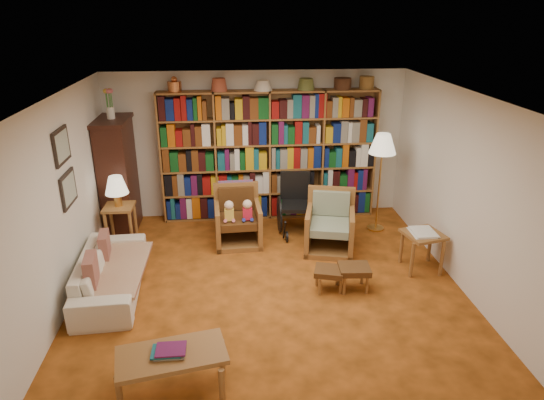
{
  "coord_description": "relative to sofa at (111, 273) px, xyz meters",
  "views": [
    {
      "loc": [
        -0.48,
        -5.53,
        3.45
      ],
      "look_at": [
        0.09,
        0.6,
        0.99
      ],
      "focal_mm": 32.0,
      "sensor_mm": 36.0,
      "label": 1
    }
  ],
  "objects": [
    {
      "name": "armchair_leather",
      "position": [
        1.67,
        1.34,
        0.1
      ],
      "size": [
        0.74,
        0.79,
        0.9
      ],
      "color": "brown",
      "rests_on": "floor"
    },
    {
      "name": "bookshelf",
      "position": [
        2.25,
        2.25,
        0.9
      ],
      "size": [
        3.6,
        0.3,
        2.42
      ],
      "color": "brown",
      "rests_on": "floor"
    },
    {
      "name": "side_table_papers",
      "position": [
        4.2,
        0.18,
        0.2
      ],
      "size": [
        0.6,
        0.6,
        0.59
      ],
      "color": "brown",
      "rests_on": "floor"
    },
    {
      "name": "side_table_lamp",
      "position": [
        -0.1,
        1.26,
        0.24
      ],
      "size": [
        0.44,
        0.44,
        0.68
      ],
      "color": "brown",
      "rests_on": "floor"
    },
    {
      "name": "table_lamp",
      "position": [
        -0.1,
        1.26,
        0.73
      ],
      "size": [
        0.34,
        0.34,
        0.47
      ],
      "color": "#C58E3F",
      "rests_on": "side_table_lamp"
    },
    {
      "name": "wall_front",
      "position": [
        2.05,
        -2.58,
        0.98
      ],
      "size": [
        5.0,
        0.0,
        5.0
      ],
      "primitive_type": "plane",
      "rotation": [
        -1.57,
        0.0,
        0.0
      ],
      "color": "silver",
      "rests_on": "floor"
    },
    {
      "name": "curio_cabinet",
      "position": [
        -0.2,
        1.92,
        0.69
      ],
      "size": [
        0.5,
        0.95,
        2.4
      ],
      "color": "#35160E",
      "rests_on": "floor"
    },
    {
      "name": "wall_left",
      "position": [
        -0.45,
        -0.08,
        0.98
      ],
      "size": [
        0.0,
        5.0,
        5.0
      ],
      "primitive_type": "plane",
      "rotation": [
        1.57,
        0.0,
        1.57
      ],
      "color": "silver",
      "rests_on": "floor"
    },
    {
      "name": "cushion_left",
      "position": [
        -0.13,
        0.35,
        0.18
      ],
      "size": [
        0.16,
        0.38,
        0.37
      ],
      "primitive_type": "cube",
      "rotation": [
        0.0,
        0.0,
        0.13
      ],
      "color": "maroon",
      "rests_on": "sofa"
    },
    {
      "name": "framed_pictures",
      "position": [
        -0.43,
        0.22,
        1.36
      ],
      "size": [
        0.03,
        0.52,
        0.97
      ],
      "color": "black",
      "rests_on": "wall_left"
    },
    {
      "name": "cushion_right",
      "position": [
        -0.13,
        -0.35,
        0.18
      ],
      "size": [
        0.17,
        0.41,
        0.4
      ],
      "primitive_type": "cube",
      "rotation": [
        0.0,
        0.0,
        0.12
      ],
      "color": "maroon",
      "rests_on": "sofa"
    },
    {
      "name": "footstool_b",
      "position": [
        3.13,
        -0.25,
        0.01
      ],
      "size": [
        0.42,
        0.36,
        0.34
      ],
      "color": "#502E15",
      "rests_on": "floor"
    },
    {
      "name": "coffee_table",
      "position": [
        0.96,
        -1.85,
        0.1
      ],
      "size": [
        1.1,
        0.7,
        0.48
      ],
      "color": "brown",
      "rests_on": "floor"
    },
    {
      "name": "wall_right",
      "position": [
        4.55,
        -0.08,
        0.98
      ],
      "size": [
        0.0,
        5.0,
        5.0
      ],
      "primitive_type": "plane",
      "rotation": [
        1.57,
        0.0,
        -1.57
      ],
      "color": "silver",
      "rests_on": "floor"
    },
    {
      "name": "wall_back",
      "position": [
        2.05,
        2.42,
        0.98
      ],
      "size": [
        5.0,
        0.0,
        5.0
      ],
      "primitive_type": "plane",
      "rotation": [
        1.57,
        0.0,
        0.0
      ],
      "color": "silver",
      "rests_on": "floor"
    },
    {
      "name": "floor_lamp",
      "position": [
        3.97,
        1.53,
        1.13
      ],
      "size": [
        0.43,
        0.43,
        1.62
      ],
      "color": "#C58E3F",
      "rests_on": "floor"
    },
    {
      "name": "sofa",
      "position": [
        0.0,
        0.0,
        0.0
      ],
      "size": [
        1.87,
        0.81,
        0.54
      ],
      "primitive_type": "imported",
      "rotation": [
        0.0,
        0.0,
        1.62
      ],
      "color": "beige",
      "rests_on": "floor"
    },
    {
      "name": "ceiling",
      "position": [
        2.05,
        -0.08,
        2.23
      ],
      "size": [
        5.0,
        5.0,
        0.0
      ],
      "primitive_type": "plane",
      "rotation": [
        3.14,
        0.0,
        0.0
      ],
      "color": "white",
      "rests_on": "wall_back"
    },
    {
      "name": "armchair_sage",
      "position": [
        3.04,
        0.97,
        0.08
      ],
      "size": [
        0.89,
        0.91,
        0.9
      ],
      "color": "brown",
      "rests_on": "floor"
    },
    {
      "name": "footstool_a",
      "position": [
        2.81,
        -0.24,
        -0.01
      ],
      "size": [
        0.44,
        0.4,
        0.31
      ],
      "color": "#502E15",
      "rests_on": "floor"
    },
    {
      "name": "sofa_throw",
      "position": [
        0.05,
        0.0,
        0.03
      ],
      "size": [
        0.79,
        1.45,
        0.04
      ],
      "primitive_type": "cube",
      "rotation": [
        0.0,
        0.0,
        -0.01
      ],
      "color": "beige",
      "rests_on": "sofa"
    },
    {
      "name": "floor",
      "position": [
        2.05,
        -0.08,
        -0.27
      ],
      "size": [
        5.0,
        5.0,
        0.0
      ],
      "primitive_type": "plane",
      "color": "#BE5E1D",
      "rests_on": "ground"
    },
    {
      "name": "wheelchair",
      "position": [
        2.63,
        1.59,
        0.18
      ],
      "size": [
        0.57,
        0.79,
        0.99
      ],
      "color": "black",
      "rests_on": "floor"
    }
  ]
}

